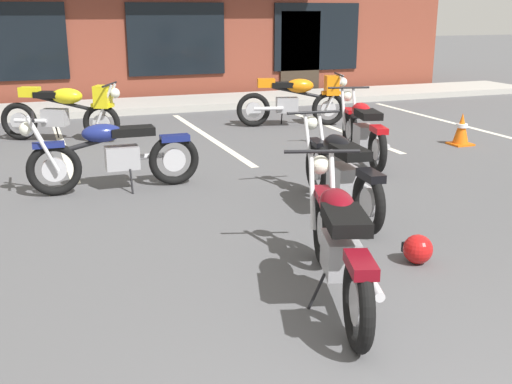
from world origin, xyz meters
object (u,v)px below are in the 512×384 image
at_px(traffic_cone, 462,129).
at_px(motorcycle_green_cafe_racer, 66,110).
at_px(motorcycle_red_sportbike, 340,170).
at_px(motorcycle_silver_naked, 363,129).
at_px(motorcycle_orange_scrambler, 297,98).
at_px(helmet_on_pavement, 418,249).
at_px(motorcycle_foreground_classic, 338,242).
at_px(motorcycle_black_cruiser, 113,153).

bearing_deg(traffic_cone, motorcycle_green_cafe_racer, 156.81).
bearing_deg(motorcycle_red_sportbike, motorcycle_silver_naked, 54.56).
distance_m(motorcycle_red_sportbike, motorcycle_orange_scrambler, 5.26).
bearing_deg(motorcycle_orange_scrambler, helmet_on_pavement, -105.21).
height_order(helmet_on_pavement, traffic_cone, traffic_cone).
height_order(motorcycle_foreground_classic, motorcycle_red_sportbike, same).
xyz_separation_m(motorcycle_silver_naked, helmet_on_pavement, (-1.50, -3.59, -0.33)).
bearing_deg(motorcycle_silver_naked, motorcycle_black_cruiser, -174.92).
xyz_separation_m(motorcycle_red_sportbike, motorcycle_orange_scrambler, (1.72, 4.97, 0.07)).
bearing_deg(traffic_cone, motorcycle_orange_scrambler, 125.29).
height_order(motorcycle_foreground_classic, helmet_on_pavement, motorcycle_foreground_classic).
bearing_deg(motorcycle_silver_naked, traffic_cone, 10.63).
xyz_separation_m(motorcycle_black_cruiser, motorcycle_green_cafe_racer, (-0.31, 3.29, 0.07)).
bearing_deg(helmet_on_pavement, motorcycle_silver_naked, 67.33).
distance_m(motorcycle_foreground_classic, motorcycle_green_cafe_racer, 7.07).
bearing_deg(helmet_on_pavement, motorcycle_black_cruiser, 123.16).
bearing_deg(motorcycle_silver_naked, helmet_on_pavement, -112.67).
distance_m(motorcycle_foreground_classic, motorcycle_black_cruiser, 3.81).
distance_m(motorcycle_red_sportbike, motorcycle_black_cruiser, 2.77).
height_order(motorcycle_foreground_classic, traffic_cone, motorcycle_foreground_classic).
distance_m(motorcycle_black_cruiser, motorcycle_orange_scrambler, 5.08).
distance_m(motorcycle_foreground_classic, helmet_on_pavement, 1.10).
bearing_deg(motorcycle_red_sportbike, motorcycle_foreground_classic, -118.29).
height_order(motorcycle_foreground_classic, motorcycle_green_cafe_racer, same).
distance_m(motorcycle_orange_scrambler, traffic_cone, 3.13).
relative_size(motorcycle_black_cruiser, helmet_on_pavement, 8.10).
height_order(motorcycle_silver_naked, helmet_on_pavement, motorcycle_silver_naked).
distance_m(motorcycle_green_cafe_racer, traffic_cone, 6.55).
height_order(motorcycle_red_sportbike, motorcycle_orange_scrambler, same).
relative_size(motorcycle_foreground_classic, traffic_cone, 3.86).
distance_m(motorcycle_black_cruiser, helmet_on_pavement, 3.91).
relative_size(motorcycle_foreground_classic, motorcycle_orange_scrambler, 0.99).
bearing_deg(motorcycle_black_cruiser, motorcycle_silver_naked, 5.08).
bearing_deg(motorcycle_red_sportbike, motorcycle_black_cruiser, 141.86).
height_order(motorcycle_foreground_classic, motorcycle_black_cruiser, same).
xyz_separation_m(motorcycle_red_sportbike, motorcycle_green_cafe_racer, (-2.49, 5.00, 0.07)).
bearing_deg(motorcycle_black_cruiser, motorcycle_orange_scrambler, 39.81).
distance_m(motorcycle_foreground_classic, traffic_cone, 6.29).
xyz_separation_m(motorcycle_green_cafe_racer, motorcycle_orange_scrambler, (4.21, -0.03, 0.00)).
relative_size(motorcycle_orange_scrambler, traffic_cone, 3.91).
relative_size(motorcycle_green_cafe_racer, motorcycle_orange_scrambler, 0.94).
bearing_deg(motorcycle_silver_naked, motorcycle_red_sportbike, -125.44).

